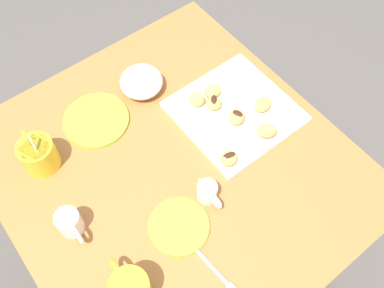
{
  "coord_description": "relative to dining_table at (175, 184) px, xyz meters",
  "views": [
    {
      "loc": [
        -0.46,
        0.29,
        1.72
      ],
      "look_at": [
        0.01,
        -0.07,
        0.72
      ],
      "focal_mm": 39.76,
      "sensor_mm": 36.0,
      "label": 1
    }
  ],
  "objects": [
    {
      "name": "ground_plane",
      "position": [
        0.0,
        0.0,
        -0.58
      ],
      "size": [
        8.0,
        8.0,
        0.0
      ],
      "primitive_type": "plane",
      "color": "#514C47"
    },
    {
      "name": "dining_table",
      "position": [
        0.0,
        0.0,
        0.0
      ],
      "size": [
        0.95,
        0.88,
        0.7
      ],
      "color": "#A36633",
      "rests_on": "ground_plane"
    },
    {
      "name": "pastry_plate_square",
      "position": [
        0.03,
        -0.24,
        0.13
      ],
      "size": [
        0.31,
        0.31,
        0.02
      ],
      "primitive_type": "cube",
      "color": "white",
      "rests_on": "dining_table"
    },
    {
      "name": "coffee_mug_yellow_right",
      "position": [
        0.22,
        0.27,
        0.17
      ],
      "size": [
        0.13,
        0.09,
        0.14
      ],
      "color": "yellow",
      "rests_on": "dining_table"
    },
    {
      "name": "cream_pitcher_white",
      "position": [
        0.01,
        0.3,
        0.16
      ],
      "size": [
        0.1,
        0.06,
        0.07
      ],
      "color": "white",
      "rests_on": "dining_table"
    },
    {
      "name": "ice_cream_bowl",
      "position": [
        0.26,
        -0.08,
        0.17
      ],
      "size": [
        0.13,
        0.13,
        0.09
      ],
      "color": "white",
      "rests_on": "dining_table"
    },
    {
      "name": "chocolate_sauce_pitcher",
      "position": [
        -0.13,
        -0.01,
        0.16
      ],
      "size": [
        0.09,
        0.05,
        0.06
      ],
      "color": "white",
      "rests_on": "dining_table"
    },
    {
      "name": "saucer_lime_left",
      "position": [
        0.25,
        0.09,
        0.13
      ],
      "size": [
        0.19,
        0.19,
        0.01
      ],
      "primitive_type": "cylinder",
      "color": "#9EC633",
      "rests_on": "dining_table"
    },
    {
      "name": "saucer_lime_right",
      "position": [
        -0.15,
        0.09,
        0.13
      ],
      "size": [
        0.15,
        0.15,
        0.01
      ],
      "primitive_type": "cylinder",
      "color": "#9EC633",
      "rests_on": "dining_table"
    },
    {
      "name": "loose_spoon_near_saucer",
      "position": [
        -0.29,
        0.09,
        0.13
      ],
      "size": [
        0.16,
        0.03,
        0.01
      ],
      "color": "silver",
      "rests_on": "dining_table"
    },
    {
      "name": "beignet_0",
      "position": [
        0.11,
        -0.23,
        0.16
      ],
      "size": [
        0.05,
        0.06,
        0.03
      ],
      "primitive_type": "ellipsoid",
      "rotation": [
        0.0,
        0.0,
        1.34
      ],
      "color": "#DBA351",
      "rests_on": "pastry_plate_square"
    },
    {
      "name": "beignet_1",
      "position": [
        -0.09,
        -0.12,
        0.16
      ],
      "size": [
        0.05,
        0.05,
        0.03
      ],
      "primitive_type": "ellipsoid",
      "rotation": [
        0.0,
        0.0,
        1.48
      ],
      "color": "#DBA351",
      "rests_on": "pastry_plate_square"
    },
    {
      "name": "chocolate_drizzle_1",
      "position": [
        -0.09,
        -0.12,
        0.17
      ],
      "size": [
        0.02,
        0.04,
        0.0
      ],
      "primitive_type": "ellipsoid",
      "rotation": [
        0.0,
        0.0,
        1.3
      ],
      "color": "#381E11",
      "rests_on": "beignet_1"
    },
    {
      "name": "beignet_2",
      "position": [
        -0.01,
        -0.22,
        0.16
      ],
      "size": [
        0.05,
        0.06,
        0.04
      ],
      "primitive_type": "ellipsoid",
      "rotation": [
        0.0,
        0.0,
        0.27
      ],
      "color": "#DBA351",
      "rests_on": "pastry_plate_square"
    },
    {
      "name": "chocolate_drizzle_2",
      "position": [
        -0.01,
        -0.22,
        0.18
      ],
      "size": [
        0.03,
        0.03,
        0.0
      ],
      "primitive_type": "ellipsoid",
      "rotation": [
        0.0,
        0.0,
        0.35
      ],
      "color": "#381E11",
      "rests_on": "beignet_2"
    },
    {
      "name": "beignet_3",
      "position": [
        -0.09,
        -0.25,
        0.16
      ],
      "size": [
        0.07,
        0.07,
        0.04
      ],
      "primitive_type": "ellipsoid",
      "rotation": [
        0.0,
        0.0,
        2.49
      ],
      "color": "#DBA351",
      "rests_on": "pastry_plate_square"
    },
    {
      "name": "beignet_4",
      "position": [
        0.11,
        -0.17,
        0.16
      ],
      "size": [
        0.06,
        0.06,
        0.03
      ],
      "primitive_type": "ellipsoid",
      "rotation": [
        0.0,
        0.0,
        5.83
      ],
      "color": "#DBA351",
      "rests_on": "pastry_plate_square"
    },
    {
      "name": "beignet_5",
      "position": [
        0.07,
        -0.2,
        0.16
      ],
      "size": [
        0.06,
        0.06,
        0.03
      ],
      "primitive_type": "ellipsoid",
      "rotation": [
        0.0,
        0.0,
        5.19
      ],
      "color": "#DBA351",
      "rests_on": "pastry_plate_square"
    },
    {
      "name": "chocolate_drizzle_5",
      "position": [
        0.07,
        -0.2,
        0.18
      ],
      "size": [
        0.03,
        0.03,
        0.0
      ],
      "primitive_type": "ellipsoid",
      "rotation": [
        0.0,
        0.0,
        5.54
      ],
      "color": "#381E11",
      "rests_on": "beignet_5"
    },
    {
      "name": "beignet_6",
      "position": [
        -0.02,
        -0.31,
        0.16
      ],
      "size": [
        0.05,
        0.06,
        0.03
      ],
      "primitive_type": "ellipsoid",
      "rotation": [
        0.0,
        0.0,
        4.88
      ],
      "color": "#DBA351",
      "rests_on": "pastry_plate_square"
    }
  ]
}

